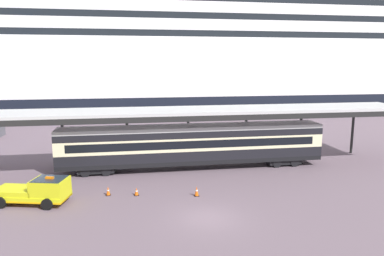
{
  "coord_description": "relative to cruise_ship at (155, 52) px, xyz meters",
  "views": [
    {
      "loc": [
        -4.69,
        -21.69,
        9.92
      ],
      "look_at": [
        0.28,
        7.9,
        4.5
      ],
      "focal_mm": 34.14,
      "sensor_mm": 36.0,
      "label": 1
    }
  ],
  "objects": [
    {
      "name": "ground_plane",
      "position": [
        -0.36,
        -53.47,
        -11.88
      ],
      "size": [
        400.0,
        400.0,
        0.0
      ],
      "primitive_type": "plane",
      "color": "#675560"
    },
    {
      "name": "platform_canopy",
      "position": [
        0.57,
        -41.75,
        -6.56
      ],
      "size": [
        42.59,
        5.46,
        5.59
      ],
      "color": "#BCBCBC",
      "rests_on": "ground"
    },
    {
      "name": "cruise_ship",
      "position": [
        0.0,
        0.0,
        0.0
      ],
      "size": [
        140.86,
        25.04,
        35.04
      ],
      "color": "black",
      "rests_on": "ground"
    },
    {
      "name": "train_carriage",
      "position": [
        0.57,
        -42.19,
        -9.56
      ],
      "size": [
        24.63,
        2.81,
        4.11
      ],
      "color": "black",
      "rests_on": "ground"
    },
    {
      "name": "traffic_cone_near",
      "position": [
        -4.85,
        -48.59,
        -11.58
      ],
      "size": [
        0.36,
        0.36,
        0.6
      ],
      "color": "black",
      "rests_on": "ground"
    },
    {
      "name": "traffic_cone_far",
      "position": [
        -6.96,
        -48.22,
        -11.54
      ],
      "size": [
        0.36,
        0.36,
        0.69
      ],
      "color": "black",
      "rests_on": "ground"
    },
    {
      "name": "service_truck",
      "position": [
        -11.75,
        -49.11,
        -10.89
      ],
      "size": [
        5.54,
        3.25,
        2.02
      ],
      "color": "yellow",
      "rests_on": "ground"
    },
    {
      "name": "traffic_cone_mid",
      "position": [
        -0.39,
        -49.47,
        -11.5
      ],
      "size": [
        0.36,
        0.36,
        0.76
      ],
      "color": "black",
      "rests_on": "ground"
    }
  ]
}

